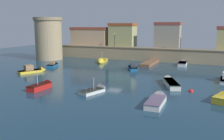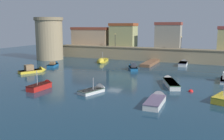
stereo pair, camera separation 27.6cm
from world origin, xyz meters
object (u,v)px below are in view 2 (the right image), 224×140
Objects in this scene: moored_boat_0 at (133,67)px; moored_boat_8 at (96,90)px; moored_boat_6 at (54,65)px; moored_boat_10 at (157,100)px; moored_boat_7 at (34,70)px; quay_lamp_0 at (115,38)px; moored_boat_3 at (170,82)px; fortress_tower at (49,38)px; mooring_buoy_0 at (191,92)px; quay_lamp_1 at (181,40)px; moored_boat_1 at (102,61)px; moored_boat_5 at (42,86)px; moored_boat_9 at (183,63)px.

moored_boat_0 is 18.59m from moored_boat_8.
moored_boat_10 is (26.63, -17.18, 0.02)m from moored_boat_6.
moored_boat_7 is at bearing 97.50° from moored_boat_0.
moored_boat_0 is at bearing -54.82° from quay_lamp_0.
moored_boat_8 is (-8.27, -7.99, -0.13)m from moored_boat_3.
moored_boat_3 is (33.97, -16.42, -5.03)m from fortress_tower.
mooring_buoy_0 is at bearing -48.07° from moored_boat_8.
moored_boat_6 is at bearing -146.30° from quay_lamp_1.
quay_lamp_1 is (32.03, 7.28, -0.15)m from fortress_tower.
moored_boat_1 reaches higher than moored_boat_0.
moored_boat_3 is 1.25× the size of moored_boat_10.
mooring_buoy_0 is at bearing -69.09° from moored_boat_5.
moored_boat_3 reaches higher than mooring_buoy_0.
moored_boat_1 reaches higher than moored_boat_7.
moored_boat_10 is (16.35, -0.31, -0.05)m from moored_boat_5.
quay_lamp_0 is 30.60m from moored_boat_3.
moored_boat_1 is at bearing 9.41° from moored_boat_5.
quay_lamp_0 is 33.61m from moored_boat_5.
moored_boat_8 is at bearing 162.12° from moored_boat_9.
moored_boat_3 is at bearing 179.40° from moored_boat_9.
quay_lamp_0 is 35.10m from mooring_buoy_0.
moored_boat_8 is at bearing 77.04° from moored_boat_10.
moored_boat_5 is 1.08× the size of moored_boat_6.
moored_boat_5 reaches higher than mooring_buoy_0.
moored_boat_9 is 29.49m from moored_boat_10.
quay_lamp_1 reaches higher than moored_boat_3.
moored_boat_7 reaches higher than moored_boat_10.
moored_boat_1 is 1.36× the size of moored_boat_5.
moored_boat_1 is 9.67× the size of mooring_buoy_0.
moored_boat_5 is 0.81× the size of moored_boat_10.
moored_boat_0 is 0.70× the size of moored_boat_3.
moored_boat_1 is 0.88× the size of moored_boat_3.
moored_boat_8 is (25.70, -24.41, -5.16)m from fortress_tower.
moored_boat_0 is at bearing -95.14° from moored_boat_6.
moored_boat_1 is at bearing -156.98° from quay_lamp_1.
moored_boat_0 is at bearing 133.90° from moored_boat_9.
quay_lamp_0 reaches higher than moored_boat_7.
quay_lamp_1 reaches higher than moored_boat_7.
moored_boat_10 is at bearing 179.61° from moored_boat_0.
moored_boat_7 is (-15.95, -10.58, 0.03)m from moored_boat_0.
quay_lamp_1 is (16.73, -0.00, -0.27)m from quay_lamp_0.
moored_boat_6 is at bearing 74.35° from moored_boat_0.
moored_boat_10 reaches higher than mooring_buoy_0.
moored_boat_6 is 0.75× the size of moored_boat_10.
moored_boat_0 is at bearing 24.09° from moored_boat_10.
moored_boat_8 is 28.76m from moored_boat_9.
fortress_tower reaches higher than moored_boat_10.
moored_boat_5 is at bearing -113.03° from quay_lamp_1.
moored_boat_9 is at bearing -24.99° from moored_boat_5.
moored_boat_8 is at bearing -101.30° from quay_lamp_1.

